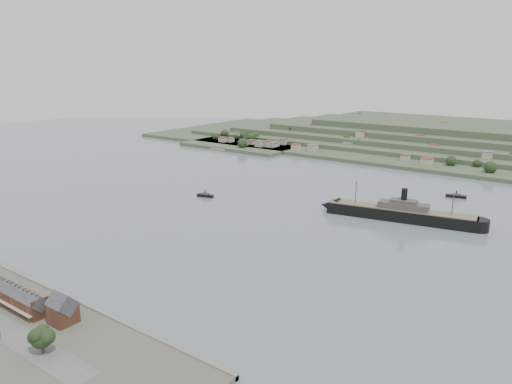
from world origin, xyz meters
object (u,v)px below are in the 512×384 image
Objects in this scene: terrace_row at (8,292)px; tugboat at (205,195)px; fig_tree at (41,337)px; steamship at (396,213)px; gabled_building at (62,309)px.

tugboat is (-56.88, 196.40, -5.29)m from terrace_row.
terrace_row is at bearing 164.75° from fig_tree.
terrace_row is 204.54m from tugboat.
fig_tree is at bearing -62.69° from tugboat.
fig_tree is (51.83, -14.13, 2.12)m from terrace_row.
steamship reaches higher than fig_tree.
gabled_building is (37.50, 4.02, 1.34)m from terrace_row.
steamship is at bearing 80.34° from fig_tree.
steamship is at bearing 76.15° from gabled_building.
gabled_building is 234.87m from steamship.
terrace_row is 3.81× the size of tugboat.
steamship is 8.00× the size of tugboat.
gabled_building reaches higher than fig_tree.
fig_tree reaches higher than terrace_row.
tugboat is (-150.61, -35.64, -3.65)m from steamship.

